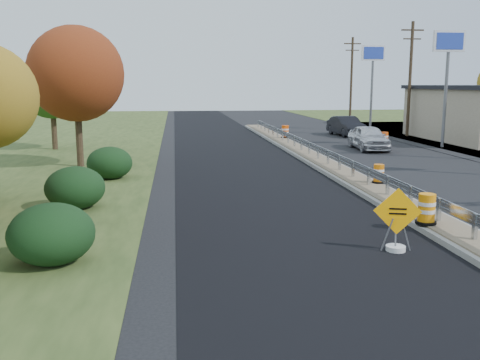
{
  "coord_description": "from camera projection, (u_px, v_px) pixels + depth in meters",
  "views": [
    {
      "loc": [
        -7.96,
        -19.04,
        4.35
      ],
      "look_at": [
        -5.77,
        -1.09,
        1.1
      ],
      "focal_mm": 40.0,
      "sensor_mm": 36.0,
      "label": 1
    }
  ],
  "objects": [
    {
      "name": "barrel_median_near",
      "position": [
        427.0,
        209.0,
        15.93
      ],
      "size": [
        0.62,
        0.62,
        0.91
      ],
      "color": "black",
      "rests_on": "median"
    },
    {
      "name": "utility_pole_north",
      "position": [
        351.0,
        79.0,
        58.91
      ],
      "size": [
        1.9,
        0.26,
        9.4
      ],
      "color": "#473523",
      "rests_on": "ground"
    },
    {
      "name": "hedge_south",
      "position": [
        52.0,
        234.0,
        13.01
      ],
      "size": [
        2.09,
        2.09,
        1.52
      ],
      "primitive_type": "ellipsoid",
      "color": "black",
      "rests_on": "ground"
    },
    {
      "name": "guardrail",
      "position": [
        323.0,
        152.0,
        28.98
      ],
      "size": [
        0.1,
        46.15,
        0.72
      ],
      "color": "silver",
      "rests_on": "median"
    },
    {
      "name": "car_silver",
      "position": [
        369.0,
        137.0,
        35.9
      ],
      "size": [
        2.21,
        4.9,
        1.63
      ],
      "primitive_type": "imported",
      "rotation": [
        0.0,
        0.0,
        -0.06
      ],
      "color": "silver",
      "rests_on": "ground"
    },
    {
      "name": "barrel_median_mid",
      "position": [
        379.0,
        174.0,
        22.54
      ],
      "size": [
        0.54,
        0.54,
        0.8
      ],
      "color": "black",
      "rests_on": "median"
    },
    {
      "name": "hedge_mid",
      "position": [
        75.0,
        188.0,
        18.81
      ],
      "size": [
        2.09,
        2.09,
        1.52
      ],
      "primitive_type": "ellipsoid",
      "color": "black",
      "rests_on": "ground"
    },
    {
      "name": "barrel_median_far",
      "position": [
        285.0,
        132.0,
        41.51
      ],
      "size": [
        0.66,
        0.66,
        0.97
      ],
      "color": "black",
      "rests_on": "median"
    },
    {
      "name": "barrel_shoulder_far",
      "position": [
        347.0,
        129.0,
        47.08
      ],
      "size": [
        0.6,
        0.6,
        0.88
      ],
      "color": "black",
      "rests_on": "ground"
    },
    {
      "name": "tree_near_red",
      "position": [
        76.0,
        74.0,
        27.68
      ],
      "size": [
        4.95,
        4.95,
        7.35
      ],
      "color": "#473523",
      "rests_on": "ground"
    },
    {
      "name": "hedge_north",
      "position": [
        110.0,
        163.0,
        24.74
      ],
      "size": [
        2.09,
        2.09,
        1.52
      ],
      "primitive_type": "ellipsoid",
      "color": "black",
      "rests_on": "ground"
    },
    {
      "name": "pylon_sign_mid",
      "position": [
        448.0,
        52.0,
        36.05
      ],
      "size": [
        2.2,
        0.3,
        7.9
      ],
      "color": "slate",
      "rests_on": "ground"
    },
    {
      "name": "barrel_shoulder_mid",
      "position": [
        384.0,
        139.0,
        38.42
      ],
      "size": [
        0.66,
        0.66,
        0.96
      ],
      "color": "black",
      "rests_on": "ground"
    },
    {
      "name": "pylon_sign_north",
      "position": [
        373.0,
        61.0,
        49.73
      ],
      "size": [
        2.2,
        0.3,
        7.9
      ],
      "color": "slate",
      "rests_on": "ground"
    },
    {
      "name": "utility_pole_nmid",
      "position": [
        410.0,
        77.0,
        44.26
      ],
      "size": [
        1.9,
        0.26,
        9.4
      ],
      "color": "#473523",
      "rests_on": "ground"
    },
    {
      "name": "tree_near_back",
      "position": [
        51.0,
        86.0,
        35.25
      ],
      "size": [
        4.29,
        4.29,
        6.37
      ],
      "color": "#473523",
      "rests_on": "ground"
    },
    {
      "name": "car_dark_mid",
      "position": [
        346.0,
        126.0,
        45.49
      ],
      "size": [
        2.17,
        5.15,
        1.65
      ],
      "primitive_type": "imported",
      "rotation": [
        0.0,
        0.0,
        0.09
      ],
      "color": "black",
      "rests_on": "ground"
    },
    {
      "name": "ground",
      "position": [
        387.0,
        200.0,
        20.32
      ],
      "size": [
        140.0,
        140.0,
        0.0
      ],
      "primitive_type": "plane",
      "color": "black",
      "rests_on": "ground"
    },
    {
      "name": "caution_sign",
      "position": [
        396.0,
        235.0,
        14.04
      ],
      "size": [
        1.2,
        0.52,
        1.7
      ],
      "rotation": [
        0.0,
        0.0,
        -0.28
      ],
      "color": "white",
      "rests_on": "ground"
    },
    {
      "name": "milled_overlay",
      "position": [
        240.0,
        164.0,
        29.56
      ],
      "size": [
        7.2,
        120.0,
        0.01
      ],
      "primitive_type": "cube",
      "color": "black",
      "rests_on": "ground"
    },
    {
      "name": "median",
      "position": [
        328.0,
        166.0,
        28.11
      ],
      "size": [
        1.6,
        55.0,
        0.23
      ],
      "color": "gray",
      "rests_on": "ground"
    }
  ]
}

